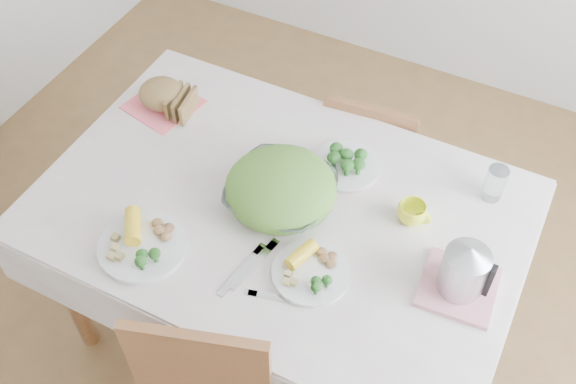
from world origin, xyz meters
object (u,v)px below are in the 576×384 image
at_px(dinner_plate_left, 143,247).
at_px(electric_kettle, 466,265).
at_px(dining_table, 280,274).
at_px(yellow_mug, 412,213).
at_px(dinner_plate_right, 311,273).
at_px(chair_far, 375,144).
at_px(salad_bowl, 281,193).

xyz_separation_m(dinner_plate_left, electric_kettle, (0.88, 0.29, 0.11)).
relative_size(dining_table, yellow_mug, 15.58).
xyz_separation_m(dinner_plate_left, dinner_plate_right, (0.48, 0.14, 0.00)).
distance_m(chair_far, dinner_plate_left, 1.11).
relative_size(dining_table, chair_far, 1.75).
relative_size(dining_table, dinner_plate_right, 6.12).
bearing_deg(dining_table, dinner_plate_right, -43.03).
distance_m(chair_far, yellow_mug, 0.70).
height_order(chair_far, dinner_plate_right, chair_far).
bearing_deg(dining_table, salad_bowl, 102.72).
xyz_separation_m(chair_far, dinner_plate_left, (-0.37, -1.00, 0.31)).
distance_m(dining_table, dinner_plate_left, 0.59).
relative_size(dinner_plate_right, yellow_mug, 2.55).
distance_m(chair_far, dinner_plate_right, 0.92).
bearing_deg(dining_table, dinner_plate_left, -131.04).
bearing_deg(salad_bowl, dining_table, -77.28).
xyz_separation_m(chair_far, electric_kettle, (0.51, -0.71, 0.42)).
relative_size(dining_table, electric_kettle, 7.79).
xyz_separation_m(dinner_plate_left, yellow_mug, (0.67, 0.46, 0.02)).
bearing_deg(dinner_plate_right, dining_table, 136.97).
xyz_separation_m(dinner_plate_right, yellow_mug, (0.19, 0.32, 0.02)).
relative_size(dinner_plate_left, dinner_plate_right, 1.16).
bearing_deg(chair_far, dinner_plate_right, 92.08).
xyz_separation_m(dining_table, yellow_mug, (0.38, 0.13, 0.42)).
bearing_deg(salad_bowl, dinner_plate_right, -45.17).
distance_m(dinner_plate_left, dinner_plate_right, 0.50).
height_order(chair_far, yellow_mug, chair_far).
height_order(salad_bowl, dinner_plate_left, salad_bowl).
bearing_deg(dinner_plate_left, dining_table, 48.96).
bearing_deg(yellow_mug, dinner_plate_left, -145.51).
bearing_deg(electric_kettle, yellow_mug, 157.23).
height_order(dinner_plate_left, yellow_mug, yellow_mug).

